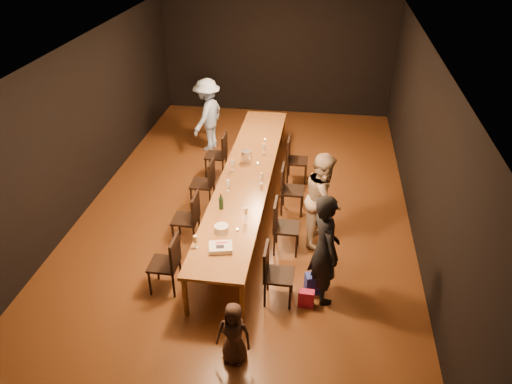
# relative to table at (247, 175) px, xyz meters

# --- Properties ---
(ground) EXTENTS (10.00, 10.00, 0.00)m
(ground) POSITION_rel_table_xyz_m (0.00, 0.00, -0.70)
(ground) COLOR #472811
(ground) RESTS_ON ground
(room_shell) EXTENTS (6.04, 10.04, 3.02)m
(room_shell) POSITION_rel_table_xyz_m (0.00, 0.00, 1.38)
(room_shell) COLOR black
(room_shell) RESTS_ON ground
(table) EXTENTS (0.90, 6.00, 0.75)m
(table) POSITION_rel_table_xyz_m (0.00, 0.00, 0.00)
(table) COLOR brown
(table) RESTS_ON ground
(chair_right_0) EXTENTS (0.42, 0.42, 0.93)m
(chair_right_0) POSITION_rel_table_xyz_m (0.85, -2.40, -0.24)
(chair_right_0) COLOR black
(chair_right_0) RESTS_ON ground
(chair_right_1) EXTENTS (0.42, 0.42, 0.93)m
(chair_right_1) POSITION_rel_table_xyz_m (0.85, -1.20, -0.24)
(chair_right_1) COLOR black
(chair_right_1) RESTS_ON ground
(chair_right_2) EXTENTS (0.42, 0.42, 0.93)m
(chair_right_2) POSITION_rel_table_xyz_m (0.85, 0.00, -0.24)
(chair_right_2) COLOR black
(chair_right_2) RESTS_ON ground
(chair_right_3) EXTENTS (0.42, 0.42, 0.93)m
(chair_right_3) POSITION_rel_table_xyz_m (0.85, 1.20, -0.24)
(chair_right_3) COLOR black
(chair_right_3) RESTS_ON ground
(chair_left_0) EXTENTS (0.42, 0.42, 0.93)m
(chair_left_0) POSITION_rel_table_xyz_m (-0.85, -2.40, -0.24)
(chair_left_0) COLOR black
(chair_left_0) RESTS_ON ground
(chair_left_1) EXTENTS (0.42, 0.42, 0.93)m
(chair_left_1) POSITION_rel_table_xyz_m (-0.85, -1.20, -0.24)
(chair_left_1) COLOR black
(chair_left_1) RESTS_ON ground
(chair_left_2) EXTENTS (0.42, 0.42, 0.93)m
(chair_left_2) POSITION_rel_table_xyz_m (-0.85, 0.00, -0.24)
(chair_left_2) COLOR black
(chair_left_2) RESTS_ON ground
(chair_left_3) EXTENTS (0.42, 0.42, 0.93)m
(chair_left_3) POSITION_rel_table_xyz_m (-0.85, 1.20, -0.24)
(chair_left_3) COLOR black
(chair_left_3) RESTS_ON ground
(woman_birthday) EXTENTS (0.63, 0.74, 1.73)m
(woman_birthday) POSITION_rel_table_xyz_m (1.47, -2.24, 0.16)
(woman_birthday) COLOR black
(woman_birthday) RESTS_ON ground
(woman_tan) EXTENTS (0.70, 0.86, 1.64)m
(woman_tan) POSITION_rel_table_xyz_m (1.41, -0.82, 0.12)
(woman_tan) COLOR beige
(woman_tan) RESTS_ON ground
(man_blue) EXTENTS (0.88, 1.20, 1.67)m
(man_blue) POSITION_rel_table_xyz_m (-1.29, 2.42, 0.13)
(man_blue) COLOR #9BBFF0
(man_blue) RESTS_ON ground
(child) EXTENTS (0.46, 0.32, 0.91)m
(child) POSITION_rel_table_xyz_m (0.41, -3.58, -0.25)
(child) COLOR #3D2A22
(child) RESTS_ON ground
(gift_bag_red) EXTENTS (0.23, 0.13, 0.27)m
(gift_bag_red) POSITION_rel_table_xyz_m (1.26, -2.48, -0.57)
(gift_bag_red) COLOR #BB1C46
(gift_bag_red) RESTS_ON ground
(gift_bag_blue) EXTENTS (0.30, 0.24, 0.33)m
(gift_bag_blue) POSITION_rel_table_xyz_m (1.35, -2.17, -0.54)
(gift_bag_blue) COLOR #2A3CB6
(gift_bag_blue) RESTS_ON ground
(birthday_cake) EXTENTS (0.38, 0.33, 0.08)m
(birthday_cake) POSITION_rel_table_xyz_m (-0.01, -2.32, 0.09)
(birthday_cake) COLOR white
(birthday_cake) RESTS_ON table
(plate_stack) EXTENTS (0.27, 0.27, 0.12)m
(plate_stack) POSITION_rel_table_xyz_m (-0.08, -1.89, 0.11)
(plate_stack) COLOR white
(plate_stack) RESTS_ON table
(champagne_bottle) EXTENTS (0.10, 0.10, 0.31)m
(champagne_bottle) POSITION_rel_table_xyz_m (-0.22, -1.25, 0.20)
(champagne_bottle) COLOR black
(champagne_bottle) RESTS_ON table
(ice_bucket) EXTENTS (0.23, 0.23, 0.22)m
(ice_bucket) POSITION_rel_table_xyz_m (-0.08, 0.45, 0.16)
(ice_bucket) COLOR silver
(ice_bucket) RESTS_ON table
(wineglass_0) EXTENTS (0.06, 0.06, 0.21)m
(wineglass_0) POSITION_rel_table_xyz_m (-0.37, -2.32, 0.15)
(wineglass_0) COLOR beige
(wineglass_0) RESTS_ON table
(wineglass_1) EXTENTS (0.06, 0.06, 0.21)m
(wineglass_1) POSITION_rel_table_xyz_m (0.22, -1.49, 0.15)
(wineglass_1) COLOR beige
(wineglass_1) RESTS_ON table
(wineglass_2) EXTENTS (0.06, 0.06, 0.21)m
(wineglass_2) POSITION_rel_table_xyz_m (-0.21, -0.67, 0.15)
(wineglass_2) COLOR silver
(wineglass_2) RESTS_ON table
(wineglass_3) EXTENTS (0.06, 0.06, 0.21)m
(wineglass_3) POSITION_rel_table_xyz_m (0.32, -0.34, 0.15)
(wineglass_3) COLOR beige
(wineglass_3) RESTS_ON table
(wineglass_4) EXTENTS (0.06, 0.06, 0.21)m
(wineglass_4) POSITION_rel_table_xyz_m (-0.28, 0.08, 0.15)
(wineglass_4) COLOR silver
(wineglass_4) RESTS_ON table
(wineglass_5) EXTENTS (0.06, 0.06, 0.21)m
(wineglass_5) POSITION_rel_table_xyz_m (0.20, 0.83, 0.15)
(wineglass_5) COLOR silver
(wineglass_5) RESTS_ON table
(tealight_near) EXTENTS (0.05, 0.05, 0.03)m
(tealight_near) POSITION_rel_table_xyz_m (0.15, -1.82, 0.06)
(tealight_near) COLOR #B2B7B2
(tealight_near) RESTS_ON table
(tealight_mid) EXTENTS (0.05, 0.05, 0.03)m
(tealight_mid) POSITION_rel_table_xyz_m (0.15, 0.37, 0.06)
(tealight_mid) COLOR #B2B7B2
(tealight_mid) RESTS_ON table
(tealight_far) EXTENTS (0.05, 0.05, 0.03)m
(tealight_far) POSITION_rel_table_xyz_m (0.15, 1.44, 0.06)
(tealight_far) COLOR #B2B7B2
(tealight_far) RESTS_ON table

